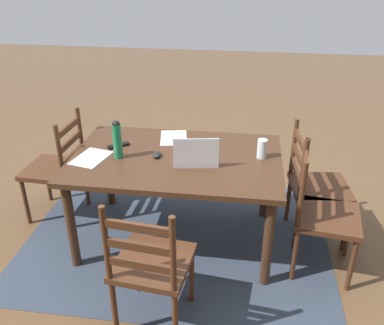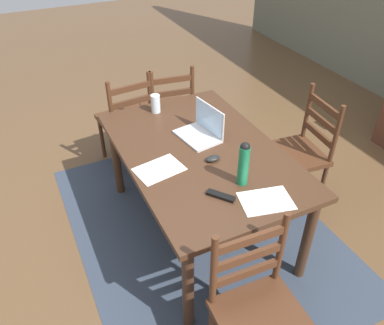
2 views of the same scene
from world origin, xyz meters
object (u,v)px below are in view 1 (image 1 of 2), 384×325
object	(u,v)px
computer_mouse	(157,155)
water_bottle	(117,139)
dining_table	(176,167)
drinking_glass	(262,149)
chair_right_near	(57,168)
chair_far_head	(151,265)
tv_remote	(118,146)
chair_left_far	(322,215)
laptop	(196,157)
chair_left_near	(315,186)

from	to	relation	value
computer_mouse	water_bottle	bearing A→B (deg)	9.45
dining_table	drinking_glass	bearing A→B (deg)	-173.02
chair_right_near	drinking_glass	xyz separation A→B (m)	(-1.70, 0.12, 0.35)
chair_far_head	chair_right_near	bearing A→B (deg)	-45.42
chair_far_head	tv_remote	bearing A→B (deg)	-64.42
chair_left_far	laptop	distance (m)	0.98
drinking_glass	chair_right_near	bearing A→B (deg)	-4.18
chair_far_head	chair_right_near	distance (m)	1.52
laptop	drinking_glass	world-z (taller)	laptop
chair_left_near	tv_remote	world-z (taller)	chair_left_near
drinking_glass	tv_remote	bearing A→B (deg)	-1.75
chair_left_far	laptop	xyz separation A→B (m)	(0.91, -0.10, 0.34)
chair_left_near	chair_left_far	world-z (taller)	same
computer_mouse	chair_right_near	bearing A→B (deg)	-14.05
chair_left_far	tv_remote	bearing A→B (deg)	-11.27
computer_mouse	drinking_glass	bearing A→B (deg)	-173.74
laptop	chair_left_far	bearing A→B (deg)	173.55
chair_left_near	tv_remote	bearing A→B (deg)	3.26
chair_right_near	tv_remote	world-z (taller)	chair_right_near
chair_right_near	computer_mouse	size ratio (longest dim) A/B	9.50
chair_right_near	computer_mouse	bearing A→B (deg)	166.71
chair_far_head	chair_left_far	size ratio (longest dim) A/B	1.00
dining_table	laptop	distance (m)	0.24
laptop	tv_remote	world-z (taller)	laptop
water_bottle	computer_mouse	distance (m)	0.31
chair_left_near	chair_left_far	distance (m)	0.40
chair_far_head	water_bottle	size ratio (longest dim) A/B	3.26
laptop	computer_mouse	bearing A→B (deg)	-14.31
dining_table	chair_left_near	distance (m)	1.10
dining_table	chair_left_near	size ratio (longest dim) A/B	1.64
dining_table	chair_left_far	distance (m)	1.10
tv_remote	dining_table	bearing A→B (deg)	39.30
laptop	computer_mouse	world-z (taller)	laptop
dining_table	computer_mouse	distance (m)	0.18
drinking_glass	computer_mouse	bearing A→B (deg)	7.02
dining_table	laptop	size ratio (longest dim) A/B	4.45
laptop	tv_remote	distance (m)	0.67
chair_left_far	chair_right_near	size ratio (longest dim) A/B	1.00
water_bottle	drinking_glass	size ratio (longest dim) A/B	2.02
drinking_glass	chair_far_head	bearing A→B (deg)	56.47
chair_far_head	computer_mouse	world-z (taller)	chair_far_head
water_bottle	computer_mouse	xyz separation A→B (m)	(-0.28, -0.05, -0.13)
chair_far_head	computer_mouse	bearing A→B (deg)	-80.94
chair_right_near	chair_left_near	bearing A→B (deg)	179.94
water_bottle	drinking_glass	world-z (taller)	water_bottle
chair_left_near	tv_remote	size ratio (longest dim) A/B	5.59
chair_far_head	tv_remote	world-z (taller)	chair_far_head
dining_table	chair_left_near	xyz separation A→B (m)	(-1.07, -0.20, -0.20)
chair_right_near	laptop	size ratio (longest dim) A/B	2.71
laptop	drinking_glass	bearing A→B (deg)	-159.89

